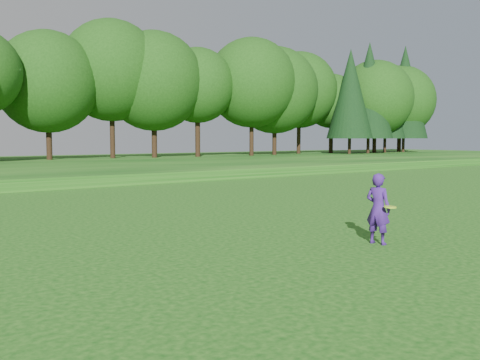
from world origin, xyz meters
TOP-DOWN VIEW (x-y plane):
  - ground at (0.00, 0.00)m, footprint 140.00×140.00m
  - berm at (0.00, 34.00)m, footprint 130.00×30.00m
  - walking_path at (0.00, 20.00)m, footprint 130.00×1.60m
  - woman at (0.36, 1.47)m, footprint 0.49×0.82m

SIDE VIEW (x-z plane):
  - ground at x=0.00m, z-range 0.00..0.00m
  - walking_path at x=0.00m, z-range 0.00..0.04m
  - berm at x=0.00m, z-range 0.00..0.60m
  - woman at x=0.36m, z-range 0.00..1.66m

